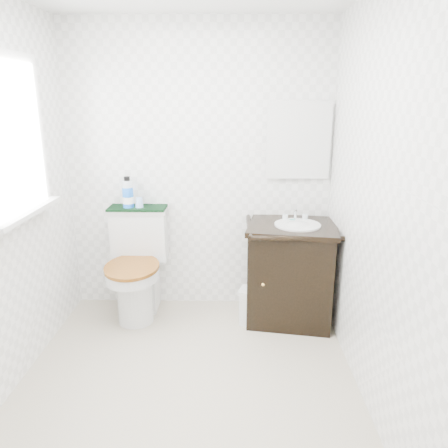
{
  "coord_description": "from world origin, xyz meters",
  "views": [
    {
      "loc": [
        0.29,
        -2.42,
        1.79
      ],
      "look_at": [
        0.22,
        0.75,
        0.87
      ],
      "focal_mm": 35.0,
      "sensor_mm": 36.0,
      "label": 1
    }
  ],
  "objects_px": {
    "trash_bin": "(252,306)",
    "toilet": "(138,271)",
    "mouthwash_bottle": "(128,193)",
    "cup": "(139,202)",
    "vanity": "(291,270)"
  },
  "relations": [
    {
      "from": "toilet",
      "to": "cup",
      "type": "xyz_separation_m",
      "value": [
        0.02,
        0.11,
        0.56
      ]
    },
    {
      "from": "vanity",
      "to": "cup",
      "type": "distance_m",
      "value": 1.37
    },
    {
      "from": "trash_bin",
      "to": "toilet",
      "type": "bearing_deg",
      "value": 170.36
    },
    {
      "from": "mouthwash_bottle",
      "to": "trash_bin",
      "type": "bearing_deg",
      "value": -14.97
    },
    {
      "from": "mouthwash_bottle",
      "to": "cup",
      "type": "distance_m",
      "value": 0.12
    },
    {
      "from": "mouthwash_bottle",
      "to": "cup",
      "type": "relative_size",
      "value": 3.13
    },
    {
      "from": "toilet",
      "to": "mouthwash_bottle",
      "type": "relative_size",
      "value": 3.48
    },
    {
      "from": "trash_bin",
      "to": "mouthwash_bottle",
      "type": "bearing_deg",
      "value": 165.03
    },
    {
      "from": "toilet",
      "to": "trash_bin",
      "type": "distance_m",
      "value": 1.0
    },
    {
      "from": "toilet",
      "to": "trash_bin",
      "type": "height_order",
      "value": "toilet"
    },
    {
      "from": "trash_bin",
      "to": "mouthwash_bottle",
      "type": "relative_size",
      "value": 1.17
    },
    {
      "from": "mouthwash_bottle",
      "to": "cup",
      "type": "height_order",
      "value": "mouthwash_bottle"
    },
    {
      "from": "vanity",
      "to": "mouthwash_bottle",
      "type": "distance_m",
      "value": 1.48
    },
    {
      "from": "vanity",
      "to": "trash_bin",
      "type": "distance_m",
      "value": 0.43
    },
    {
      "from": "toilet",
      "to": "cup",
      "type": "bearing_deg",
      "value": 78.92
    }
  ]
}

